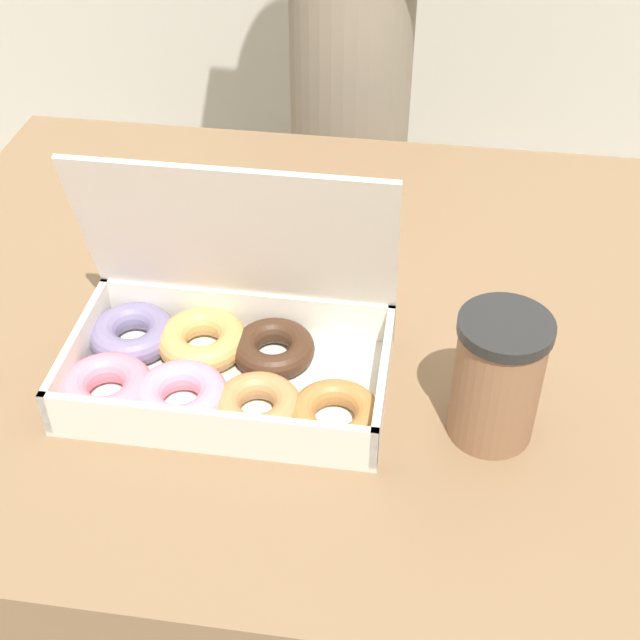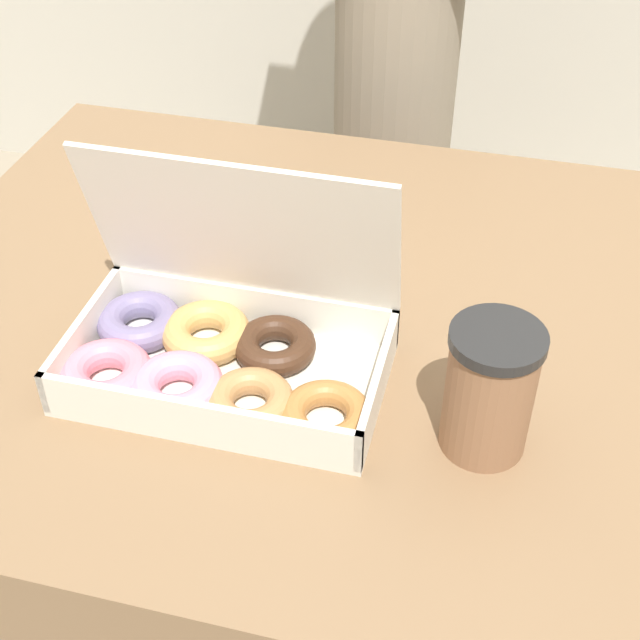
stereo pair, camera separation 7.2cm
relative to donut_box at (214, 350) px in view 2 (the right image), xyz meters
The scene contains 4 objects.
ground_plane 0.76m from the donut_box, 63.13° to the left, with size 14.00×14.00×0.00m, color gray.
table 0.42m from the donut_box, 63.13° to the left, with size 1.02×0.85×0.71m.
donut_box is the anchor object (origin of this frame).
coffee_cup 0.29m from the donut_box, ahead, with size 0.09×0.09×0.14m.
Camera 2 is at (0.21, -0.80, 1.37)m, focal length 50.00 mm.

